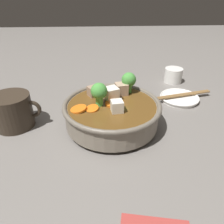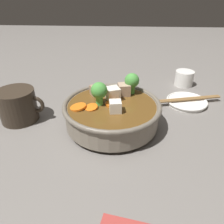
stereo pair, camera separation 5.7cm
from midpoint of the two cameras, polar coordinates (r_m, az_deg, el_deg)
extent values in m
plane|color=slate|center=(0.59, 2.75, -3.67)|extent=(3.00, 3.00, 0.00)
cylinder|color=slate|center=(0.59, 2.77, -3.27)|extent=(0.13, 0.13, 0.01)
cylinder|color=slate|center=(0.57, 2.85, -0.56)|extent=(0.24, 0.24, 0.05)
torus|color=#685F52|center=(0.55, 2.92, 1.86)|extent=(0.25, 0.25, 0.01)
cylinder|color=brown|center=(0.56, 2.88, 0.51)|extent=(0.23, 0.23, 0.03)
cylinder|color=orange|center=(0.54, -2.44, 1.10)|extent=(0.05, 0.05, 0.01)
cylinder|color=orange|center=(0.55, 2.51, 1.95)|extent=(0.05, 0.05, 0.01)
cylinder|color=orange|center=(0.54, -5.91, 1.22)|extent=(0.04, 0.04, 0.01)
cylinder|color=#59B84C|center=(0.61, 7.77, 5.86)|extent=(0.02, 0.02, 0.02)
sphere|color=#47933D|center=(0.60, 7.94, 8.09)|extent=(0.04, 0.04, 0.04)
cylinder|color=#59B84C|center=(0.55, -0.41, 2.87)|extent=(0.02, 0.02, 0.02)
sphere|color=#47933D|center=(0.53, -0.42, 5.39)|extent=(0.04, 0.04, 0.04)
cube|color=tan|center=(0.60, 5.87, 5.80)|extent=(0.04, 0.04, 0.03)
cube|color=silver|center=(0.57, 3.11, 4.72)|extent=(0.04, 0.04, 0.03)
cube|color=#9E7F66|center=(0.60, -1.57, 5.61)|extent=(0.04, 0.04, 0.03)
cube|color=silver|center=(0.52, 4.00, 1.37)|extent=(0.03, 0.03, 0.03)
cylinder|color=white|center=(0.74, 21.00, 2.35)|extent=(0.12, 0.12, 0.01)
torus|color=white|center=(0.74, 21.07, 2.69)|extent=(0.13, 0.13, 0.01)
cylinder|color=white|center=(0.86, 20.14, 8.25)|extent=(0.07, 0.07, 0.05)
cylinder|color=brown|center=(0.86, 20.33, 9.24)|extent=(0.06, 0.06, 0.00)
cylinder|color=#33281E|center=(0.63, -21.12, 1.53)|extent=(0.10, 0.10, 0.09)
torus|color=#33281E|center=(0.61, -16.93, 1.79)|extent=(0.05, 0.01, 0.05)
cylinder|color=olive|center=(0.73, 21.31, 2.99)|extent=(0.22, 0.06, 0.01)
cylinder|color=olive|center=(0.74, 21.02, 3.28)|extent=(0.22, 0.06, 0.01)
camera|label=1|loc=(0.03, -87.14, 1.72)|focal=35.00mm
camera|label=2|loc=(0.03, 92.86, -1.72)|focal=35.00mm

